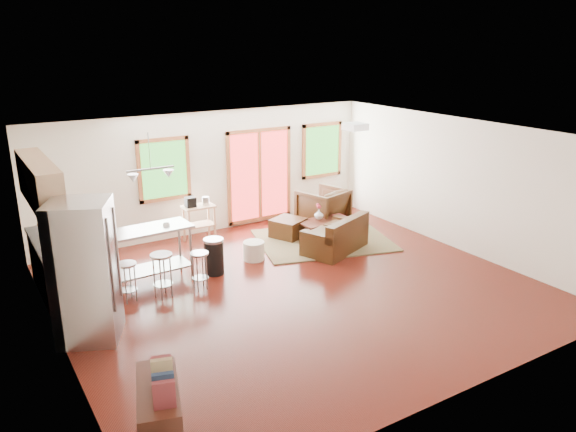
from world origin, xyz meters
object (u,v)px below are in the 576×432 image
loveseat (336,238)px  ottoman (288,228)px  kitchen_cart (198,211)px  coffee_table (321,223)px  refrigerator (85,272)px  armchair (323,206)px  island (146,246)px  rug (323,240)px

loveseat → ottoman: loveseat is taller
ottoman → kitchen_cart: kitchen_cart is taller
coffee_table → refrigerator: bearing=-161.5°
coffee_table → armchair: bearing=52.2°
loveseat → coffee_table: loveseat is taller
refrigerator → island: refrigerator is taller
refrigerator → island: 1.87m
loveseat → kitchen_cart: (-2.10, 1.95, 0.38)m
ottoman → armchair: bearing=12.1°
loveseat → ottoman: bearing=86.0°
loveseat → rug: bearing=56.5°
rug → coffee_table: coffee_table is taller
refrigerator → kitchen_cart: (2.83, 2.84, -0.33)m
loveseat → refrigerator: refrigerator is taller
armchair → island: island is taller
coffee_table → island: 3.90m
armchair → coffee_table: bearing=36.0°
coffee_table → refrigerator: size_ratio=0.48×
rug → island: island is taller
rug → kitchen_cart: kitchen_cart is taller
armchair → loveseat: bearing=48.8°
coffee_table → ottoman: 0.70m
rug → coffee_table: (0.07, 0.19, 0.31)m
ottoman → loveseat: bearing=-72.3°
armchair → kitchen_cart: (-2.76, 0.53, 0.19)m
armchair → kitchen_cart: kitchen_cart is taller
loveseat → kitchen_cart: size_ratio=1.58×
rug → ottoman: 0.79m
rug → ottoman: (-0.51, 0.57, 0.19)m
rug → refrigerator: refrigerator is taller
rug → armchair: size_ratio=2.79×
loveseat → coffee_table: (0.20, 0.82, 0.04)m
coffee_table → armchair: 0.78m
loveseat → armchair: armchair is taller
loveseat → island: bearing=151.3°
coffee_table → kitchen_cart: size_ratio=0.99×
loveseat → island: 3.72m
loveseat → ottoman: size_ratio=2.52×
rug → armchair: (0.53, 0.79, 0.46)m
rug → loveseat: loveseat is taller
refrigerator → coffee_table: bearing=43.3°
rug → loveseat: bearing=-101.9°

